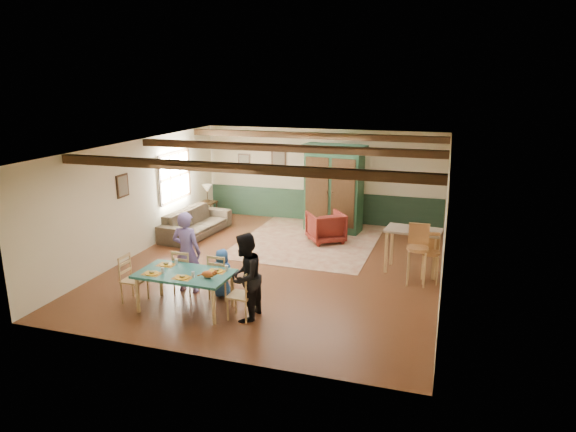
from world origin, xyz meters
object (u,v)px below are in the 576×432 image
(dining_table, at_px, (186,291))
(armchair, at_px, (326,227))
(person_woman, at_px, (245,277))
(dining_chair_far_right, at_px, (221,276))
(table_lamp, at_px, (207,193))
(person_man, at_px, (187,252))
(bar_stool_right, at_px, (430,259))
(cat, at_px, (208,274))
(dining_chair_far_left, at_px, (186,271))
(dining_chair_end_right, at_px, (240,294))
(counter_table, at_px, (412,251))
(dining_chair_end_left, at_px, (134,279))
(end_table, at_px, (208,211))
(bar_stool_left, at_px, (417,255))
(armoire, at_px, (334,188))
(sofa, at_px, (196,222))
(person_child, at_px, (222,273))

(dining_table, distance_m, armchair, 4.90)
(person_woman, bearing_deg, dining_chair_far_right, -130.27)
(person_woman, xyz_separation_m, table_lamp, (-3.49, 5.68, 0.04))
(person_man, distance_m, bar_stool_right, 4.92)
(cat, relative_size, armchair, 0.39)
(dining_chair_far_left, distance_m, dining_chair_end_right, 1.61)
(dining_chair_far_left, xyz_separation_m, counter_table, (4.13, 2.46, 0.04))
(person_man, xyz_separation_m, table_lamp, (-1.95, 4.89, 0.01))
(dining_chair_end_left, distance_m, person_woman, 2.29)
(dining_chair_far_left, bearing_deg, dining_chair_end_left, 43.83)
(end_table, relative_size, counter_table, 0.48)
(person_woman, distance_m, table_lamp, 6.67)
(cat, height_order, counter_table, counter_table)
(bar_stool_left, bearing_deg, dining_chair_far_left, -158.69)
(dining_table, distance_m, armoire, 5.96)
(dining_chair_end_right, height_order, person_man, person_man)
(dining_chair_end_left, relative_size, sofa, 0.38)
(person_man, bearing_deg, person_woman, 154.13)
(dining_table, height_order, sofa, dining_table)
(armoire, bearing_deg, person_child, -94.64)
(dining_chair_far_right, height_order, bar_stool_right, bar_stool_right)
(dining_chair_far_right, bearing_deg, cat, 100.37)
(armoire, relative_size, bar_stool_right, 2.30)
(person_man, relative_size, armoire, 0.68)
(cat, bearing_deg, dining_chair_far_right, 100.37)
(counter_table, bearing_deg, dining_chair_end_right, -130.29)
(person_man, xyz_separation_m, bar_stool_left, (4.28, 1.71, -0.19))
(dining_chair_end_right, height_order, cat, dining_chair_end_right)
(dining_table, height_order, dining_chair_far_right, dining_chair_far_right)
(bar_stool_left, bearing_deg, armchair, 136.37)
(bar_stool_left, bearing_deg, armoire, 125.77)
(armchair, relative_size, sofa, 0.37)
(armoire, xyz_separation_m, counter_table, (2.32, -2.58, -0.71))
(dining_chair_far_right, height_order, dining_chair_end_right, same)
(person_woman, distance_m, person_child, 1.14)
(dining_chair_far_right, relative_size, table_lamp, 1.74)
(armoire, distance_m, table_lamp, 3.79)
(person_man, bearing_deg, dining_table, 116.57)
(person_man, xyz_separation_m, bar_stool_right, (4.53, 1.88, -0.30))
(person_man, height_order, person_child, person_man)
(dining_chair_end_left, bearing_deg, counter_table, -56.05)
(dining_chair_far_right, distance_m, table_lamp, 5.68)
(armoire, bearing_deg, dining_table, -96.86)
(armchair, xyz_separation_m, bar_stool_right, (2.67, -2.02, 0.12))
(person_man, xyz_separation_m, sofa, (-1.62, 3.47, -0.47))
(dining_chair_far_left, height_order, cat, dining_chair_far_left)
(person_child, relative_size, bar_stool_left, 0.76)
(person_child, height_order, counter_table, counter_table)
(dining_chair_far_right, relative_size, person_child, 0.95)
(dining_chair_end_left, height_order, cat, dining_chair_end_left)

